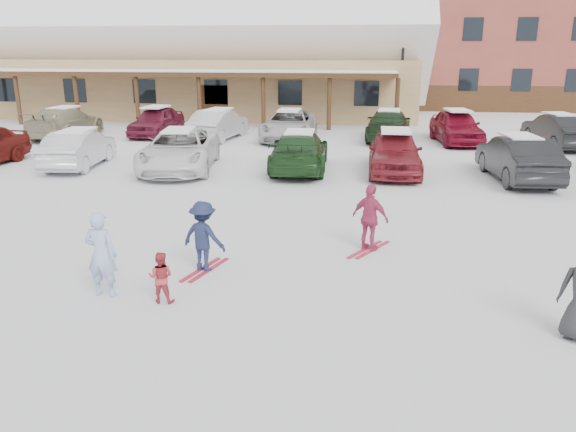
# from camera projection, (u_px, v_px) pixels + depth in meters

# --- Properties ---
(ground) EXTENTS (160.00, 160.00, 0.00)m
(ground) POSITION_uv_depth(u_px,v_px,m) (266.00, 279.00, 10.88)
(ground) COLOR white
(ground) RESTS_ON ground
(day_lodge) EXTENTS (29.12, 12.50, 10.38)m
(day_lodge) POSITION_uv_depth(u_px,v_px,m) (201.00, 53.00, 37.40)
(day_lodge) COLOR tan
(day_lodge) RESTS_ON ground
(lamp_post) EXTENTS (0.50, 0.25, 5.77)m
(lamp_post) POSITION_uv_depth(u_px,v_px,m) (402.00, 66.00, 32.67)
(lamp_post) COLOR black
(lamp_post) RESTS_ON ground
(conifer_2) EXTENTS (5.28, 5.28, 12.24)m
(conifer_2) POSITION_uv_depth(u_px,v_px,m) (23.00, 20.00, 52.46)
(conifer_2) COLOR black
(conifer_2) RESTS_ON ground
(conifer_3) EXTENTS (3.96, 3.96, 9.18)m
(conifer_3) POSITION_uv_depth(u_px,v_px,m) (411.00, 38.00, 50.47)
(conifer_3) COLOR black
(conifer_3) RESTS_ON ground
(adult_skier) EXTENTS (0.59, 0.40, 1.59)m
(adult_skier) POSITION_uv_depth(u_px,v_px,m) (101.00, 254.00, 9.95)
(adult_skier) COLOR #9CB1E4
(adult_skier) RESTS_ON ground
(toddler_red) EXTENTS (0.45, 0.35, 0.93)m
(toddler_red) POSITION_uv_depth(u_px,v_px,m) (161.00, 277.00, 9.80)
(toddler_red) COLOR #B53238
(toddler_red) RESTS_ON ground
(child_navy) EXTENTS (1.05, 0.79, 1.44)m
(child_navy) POSITION_uv_depth(u_px,v_px,m) (203.00, 237.00, 11.12)
(child_navy) COLOR #19203F
(child_navy) RESTS_ON ground
(skis_child_navy) EXTENTS (0.61, 1.40, 0.03)m
(skis_child_navy) POSITION_uv_depth(u_px,v_px,m) (205.00, 270.00, 11.32)
(skis_child_navy) COLOR #A71730
(skis_child_navy) RESTS_ON ground
(child_magenta) EXTENTS (0.94, 0.76, 1.49)m
(child_magenta) POSITION_uv_depth(u_px,v_px,m) (370.00, 218.00, 12.24)
(child_magenta) COLOR #B13158
(child_magenta) RESTS_ON ground
(skis_child_magenta) EXTENTS (0.89, 1.30, 0.03)m
(skis_child_magenta) POSITION_uv_depth(u_px,v_px,m) (369.00, 249.00, 12.45)
(skis_child_magenta) COLOR #A71730
(skis_child_magenta) RESTS_ON ground
(parked_car_1) EXTENTS (1.91, 4.35, 1.39)m
(parked_car_1) POSITION_uv_depth(u_px,v_px,m) (79.00, 149.00, 20.95)
(parked_car_1) COLOR silver
(parked_car_1) RESTS_ON ground
(parked_car_2) EXTENTS (3.15, 5.59, 1.47)m
(parked_car_2) POSITION_uv_depth(u_px,v_px,m) (180.00, 150.00, 20.44)
(parked_car_2) COLOR white
(parked_car_2) RESTS_ON ground
(parked_car_3) EXTENTS (2.13, 4.92, 1.41)m
(parked_car_3) POSITION_uv_depth(u_px,v_px,m) (300.00, 151.00, 20.36)
(parked_car_3) COLOR #1C3F1C
(parked_car_3) RESTS_ON ground
(parked_car_4) EXTENTS (1.88, 4.53, 1.54)m
(parked_car_4) POSITION_uv_depth(u_px,v_px,m) (395.00, 152.00, 19.90)
(parked_car_4) COLOR maroon
(parked_car_4) RESTS_ON ground
(parked_car_5) EXTENTS (1.95, 4.68, 1.50)m
(parked_car_5) POSITION_uv_depth(u_px,v_px,m) (518.00, 158.00, 18.82)
(parked_car_5) COLOR black
(parked_car_5) RESTS_ON ground
(parked_car_7) EXTENTS (2.10, 5.12, 1.48)m
(parked_car_7) POSITION_uv_depth(u_px,v_px,m) (65.00, 122.00, 27.95)
(parked_car_7) COLOR tan
(parked_car_7) RESTS_ON ground
(parked_car_8) EXTENTS (1.96, 4.38, 1.46)m
(parked_car_8) POSITION_uv_depth(u_px,v_px,m) (157.00, 121.00, 28.47)
(parked_car_8) COLOR maroon
(parked_car_8) RESTS_ON ground
(parked_car_9) EXTENTS (2.16, 4.60, 1.46)m
(parked_car_9) POSITION_uv_depth(u_px,v_px,m) (219.00, 124.00, 27.31)
(parked_car_9) COLOR silver
(parked_car_9) RESTS_ON ground
(parked_car_10) EXTENTS (2.40, 5.19, 1.44)m
(parked_car_10) POSITION_uv_depth(u_px,v_px,m) (289.00, 125.00, 27.15)
(parked_car_10) COLOR silver
(parked_car_10) RESTS_ON ground
(parked_car_11) EXTENTS (2.43, 5.15, 1.45)m
(parked_car_11) POSITION_uv_depth(u_px,v_px,m) (389.00, 125.00, 27.02)
(parked_car_11) COLOR #1A3019
(parked_car_11) RESTS_ON ground
(parked_car_12) EXTENTS (2.29, 4.69, 1.54)m
(parked_car_12) POSITION_uv_depth(u_px,v_px,m) (456.00, 127.00, 26.22)
(parked_car_12) COLOR maroon
(parked_car_12) RESTS_ON ground
(parked_car_13) EXTENTS (2.15, 4.68, 1.49)m
(parked_car_13) POSITION_uv_depth(u_px,v_px,m) (558.00, 131.00, 25.12)
(parked_car_13) COLOR black
(parked_car_13) RESTS_ON ground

